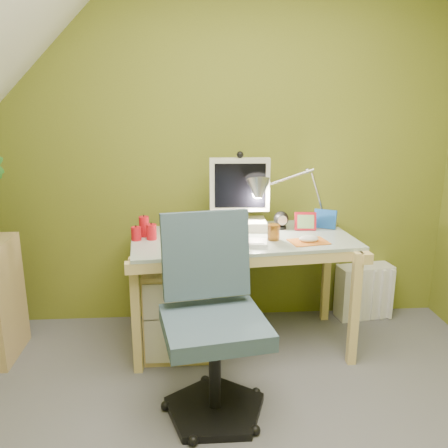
{
  "coord_description": "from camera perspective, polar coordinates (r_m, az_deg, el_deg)",
  "views": [
    {
      "loc": [
        -0.18,
        -1.59,
        1.55
      ],
      "look_at": [
        0.0,
        1.0,
        0.85
      ],
      "focal_mm": 38.0,
      "sensor_mm": 36.0,
      "label": 1
    }
  ],
  "objects": [
    {
      "name": "wall_back",
      "position": [
        3.22,
        -0.74,
        8.82
      ],
      "size": [
        3.2,
        0.01,
        2.4
      ],
      "primitive_type": "cube",
      "color": "olive",
      "rests_on": "floor"
    },
    {
      "name": "desk",
      "position": [
        3.03,
        2.13,
        -8.05
      ],
      "size": [
        1.4,
        0.81,
        0.72
      ],
      "primitive_type": null,
      "rotation": [
        0.0,
        0.0,
        0.1
      ],
      "color": "#D8BA72",
      "rests_on": "floor"
    },
    {
      "name": "monitor",
      "position": [
        3.03,
        1.89,
        4.01
      ],
      "size": [
        0.37,
        0.23,
        0.5
      ],
      "primitive_type": null,
      "rotation": [
        0.0,
        0.0,
        -0.04
      ],
      "color": "beige",
      "rests_on": "desk"
    },
    {
      "name": "speaker_left",
      "position": [
        3.03,
        -3.19,
        0.36
      ],
      "size": [
        0.12,
        0.12,
        0.12
      ],
      "primitive_type": null,
      "rotation": [
        0.0,
        0.0,
        -0.21
      ],
      "color": "black",
      "rests_on": "desk"
    },
    {
      "name": "speaker_right",
      "position": [
        3.09,
        6.88,
        0.46
      ],
      "size": [
        0.11,
        0.11,
        0.12
      ],
      "primitive_type": null,
      "rotation": [
        0.0,
        0.0,
        0.11
      ],
      "color": "black",
      "rests_on": "desk"
    },
    {
      "name": "keyboard",
      "position": [
        2.77,
        0.86,
        -2.18
      ],
      "size": [
        0.43,
        0.2,
        0.02
      ],
      "primitive_type": "cube",
      "rotation": [
        0.0,
        0.0,
        -0.16
      ],
      "color": "white",
      "rests_on": "desk"
    },
    {
      "name": "mousepad",
      "position": [
        2.84,
        10.14,
        -2.1
      ],
      "size": [
        0.25,
        0.2,
        0.01
      ],
      "primitive_type": "cube",
      "rotation": [
        0.0,
        0.0,
        0.19
      ],
      "color": "#CC681F",
      "rests_on": "desk"
    },
    {
      "name": "mouse",
      "position": [
        2.84,
        10.16,
        -1.77
      ],
      "size": [
        0.13,
        0.1,
        0.04
      ],
      "primitive_type": "ellipsoid",
      "rotation": [
        0.0,
        0.0,
        0.26
      ],
      "color": "silver",
      "rests_on": "mousepad"
    },
    {
      "name": "amber_tumbler",
      "position": [
        2.85,
        5.99,
        -1.0
      ],
      "size": [
        0.09,
        0.09,
        0.09
      ],
      "primitive_type": "cylinder",
      "rotation": [
        0.0,
        0.0,
        -0.23
      ],
      "color": "brown",
      "rests_on": "desk"
    },
    {
      "name": "candle_cluster",
      "position": [
        2.9,
        -9.67,
        -0.51
      ],
      "size": [
        0.19,
        0.17,
        0.12
      ],
      "primitive_type": null,
      "rotation": [
        0.0,
        0.0,
        0.19
      ],
      "color": "red",
      "rests_on": "desk"
    },
    {
      "name": "photo_frame_red",
      "position": [
        3.08,
        9.76,
        0.33
      ],
      "size": [
        0.14,
        0.03,
        0.12
      ],
      "primitive_type": "cube",
      "rotation": [
        0.0,
        0.0,
        -0.1
      ],
      "color": "#A9121F",
      "rests_on": "desk"
    },
    {
      "name": "photo_frame_blue",
      "position": [
        3.15,
        12.07,
        0.61
      ],
      "size": [
        0.14,
        0.08,
        0.12
      ],
      "primitive_type": "cube",
      "rotation": [
        0.0,
        0.0,
        -0.48
      ],
      "color": "#154694",
      "rests_on": "desk"
    },
    {
      "name": "photo_frame_green",
      "position": [
        3.02,
        -5.65,
        0.08
      ],
      "size": [
        0.12,
        0.07,
        0.11
      ],
      "primitive_type": "cube",
      "rotation": [
        0.0,
        0.0,
        0.43
      ],
      "color": "#B1C588",
      "rests_on": "desk"
    },
    {
      "name": "desk_lamp",
      "position": [
        3.1,
        10.23,
        4.7
      ],
      "size": [
        0.56,
        0.29,
        0.57
      ],
      "primitive_type": null,
      "rotation": [
        0.0,
        0.0,
        -0.11
      ],
      "color": "silver",
      "rests_on": "desk"
    },
    {
      "name": "task_chair",
      "position": [
        2.32,
        -1.14,
        -11.81
      ],
      "size": [
        0.64,
        0.64,
        1.0
      ],
      "primitive_type": null,
      "rotation": [
        0.0,
        0.0,
        0.17
      ],
      "color": "#394E5D",
      "rests_on": "floor"
    },
    {
      "name": "radiator",
      "position": [
        3.59,
        16.46,
        -7.76
      ],
      "size": [
        0.41,
        0.22,
        0.39
      ],
      "primitive_type": "cube",
      "rotation": [
        0.0,
        0.0,
        0.16
      ],
      "color": "white",
      "rests_on": "floor"
    }
  ]
}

